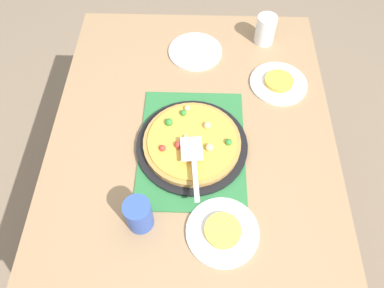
# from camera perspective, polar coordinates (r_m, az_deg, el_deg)

# --- Properties ---
(ground_plane) EXTENTS (8.00, 8.00, 0.00)m
(ground_plane) POSITION_cam_1_polar(r_m,az_deg,el_deg) (1.93, 0.00, -12.43)
(ground_plane) COLOR #84705B
(dining_table) EXTENTS (1.40, 1.00, 0.75)m
(dining_table) POSITION_cam_1_polar(r_m,az_deg,el_deg) (1.34, 0.00, -2.97)
(dining_table) COLOR #9E7A56
(dining_table) RESTS_ON ground_plane
(placemat) EXTENTS (0.48, 0.36, 0.01)m
(placemat) POSITION_cam_1_polar(r_m,az_deg,el_deg) (1.25, 0.00, -0.42)
(placemat) COLOR #2D753D
(placemat) RESTS_ON dining_table
(pizza_pan) EXTENTS (0.38, 0.38, 0.01)m
(pizza_pan) POSITION_cam_1_polar(r_m,az_deg,el_deg) (1.24, 0.00, -0.17)
(pizza_pan) COLOR black
(pizza_pan) RESTS_ON placemat
(pizza) EXTENTS (0.33, 0.33, 0.05)m
(pizza) POSITION_cam_1_polar(r_m,az_deg,el_deg) (1.22, -0.01, 0.39)
(pizza) COLOR #B78442
(pizza) RESTS_ON pizza_pan
(plate_near_left) EXTENTS (0.22, 0.22, 0.01)m
(plate_near_left) POSITION_cam_1_polar(r_m,az_deg,el_deg) (1.46, 13.43, 9.27)
(plate_near_left) COLOR white
(plate_near_left) RESTS_ON dining_table
(plate_far_right) EXTENTS (0.22, 0.22, 0.01)m
(plate_far_right) POSITION_cam_1_polar(r_m,az_deg,el_deg) (1.12, 4.81, -13.62)
(plate_far_right) COLOR white
(plate_far_right) RESTS_ON dining_table
(plate_side) EXTENTS (0.22, 0.22, 0.01)m
(plate_side) POSITION_cam_1_polar(r_m,az_deg,el_deg) (1.54, 0.68, 14.36)
(plate_side) COLOR white
(plate_side) RESTS_ON dining_table
(served_slice_left) EXTENTS (0.11, 0.11, 0.02)m
(served_slice_left) POSITION_cam_1_polar(r_m,az_deg,el_deg) (1.45, 13.53, 9.61)
(served_slice_left) COLOR gold
(served_slice_left) RESTS_ON plate_near_left
(served_slice_right) EXTENTS (0.11, 0.11, 0.02)m
(served_slice_right) POSITION_cam_1_polar(r_m,az_deg,el_deg) (1.10, 4.86, -13.40)
(served_slice_right) COLOR #EAB747
(served_slice_right) RESTS_ON plate_far_right
(cup_near) EXTENTS (0.08, 0.08, 0.12)m
(cup_near) POSITION_cam_1_polar(r_m,az_deg,el_deg) (1.08, -8.38, -10.95)
(cup_near) COLOR #3351AD
(cup_near) RESTS_ON dining_table
(cup_far) EXTENTS (0.08, 0.08, 0.12)m
(cup_far) POSITION_cam_1_polar(r_m,az_deg,el_deg) (1.58, 11.48, 17.22)
(cup_far) COLOR white
(cup_far) RESTS_ON dining_table
(pizza_server) EXTENTS (0.23, 0.08, 0.01)m
(pizza_server) POSITION_cam_1_polar(r_m,az_deg,el_deg) (1.14, 0.33, -2.80)
(pizza_server) COLOR silver
(pizza_server) RESTS_ON pizza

